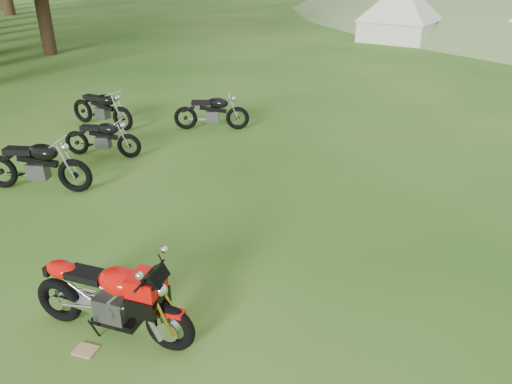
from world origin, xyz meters
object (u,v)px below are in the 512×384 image
at_px(sport_motorcycle, 110,293).
at_px(vintage_moto_d, 101,107).
at_px(plywood_board, 86,350).
at_px(vintage_moto_a, 36,163).
at_px(vintage_moto_b, 102,137).
at_px(vintage_moto_c, 211,111).
at_px(tent_left, 401,11).

relative_size(sport_motorcycle, vintage_moto_d, 1.04).
bearing_deg(vintage_moto_d, plywood_board, -47.11).
height_order(sport_motorcycle, vintage_moto_a, sport_motorcycle).
distance_m(vintage_moto_a, vintage_moto_b, 1.83).
xyz_separation_m(vintage_moto_a, vintage_moto_c, (1.29, 4.32, -0.06)).
bearing_deg(vintage_moto_a, plywood_board, -55.96).
bearing_deg(vintage_moto_a, vintage_moto_c, 57.27).
bearing_deg(plywood_board, vintage_moto_c, 107.27).
bearing_deg(vintage_moto_c, sport_motorcycle, -93.67).
bearing_deg(plywood_board, vintage_moto_b, 126.62).
bearing_deg(plywood_board, sport_motorcycle, 70.14).
height_order(vintage_moto_a, vintage_moto_c, vintage_moto_a).
height_order(plywood_board, tent_left, tent_left).
xyz_separation_m(sport_motorcycle, tent_left, (-0.35, 22.48, 0.77)).
bearing_deg(sport_motorcycle, vintage_moto_b, 125.83).
bearing_deg(vintage_moto_c, vintage_moto_b, -140.30).
xyz_separation_m(plywood_board, vintage_moto_a, (-3.55, 2.96, 0.52)).
distance_m(plywood_board, vintage_moto_a, 4.65).
bearing_deg(vintage_moto_b, vintage_moto_d, 115.01).
bearing_deg(vintage_moto_b, sport_motorcycle, -64.10).
relative_size(plywood_board, vintage_moto_b, 0.15).
relative_size(plywood_board, vintage_moto_d, 0.13).
distance_m(sport_motorcycle, vintage_moto_b, 5.76).
bearing_deg(vintage_moto_a, sport_motorcycle, -51.33).
height_order(vintage_moto_a, vintage_moto_d, vintage_moto_a).
relative_size(vintage_moto_a, vintage_moto_c, 1.13).
bearing_deg(sport_motorcycle, vintage_moto_c, 105.10).
distance_m(vintage_moto_b, tent_left, 18.38).
bearing_deg(vintage_moto_b, tent_left, 65.59).
distance_m(vintage_moto_a, vintage_moto_c, 4.51).
bearing_deg(vintage_moto_a, vintage_moto_b, 74.20).
xyz_separation_m(plywood_board, tent_left, (-0.22, 22.84, 1.35)).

